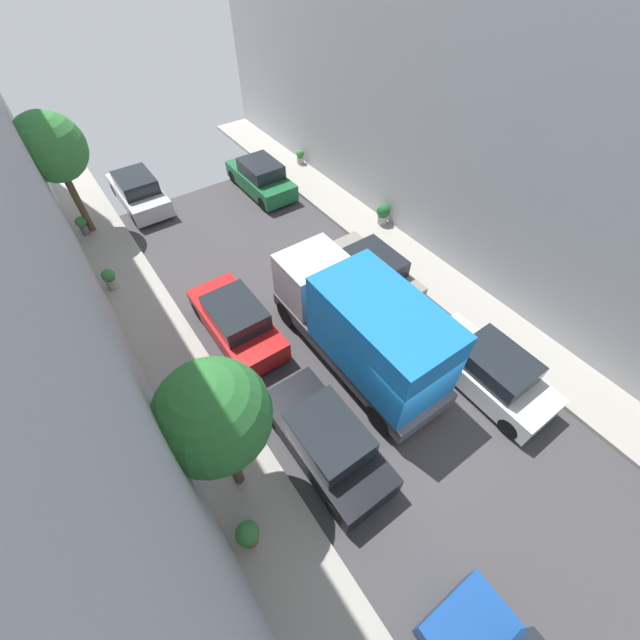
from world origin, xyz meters
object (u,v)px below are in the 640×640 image
Objects in this scene: parked_car_left_3 at (326,440)px; potted_plant_4 at (110,278)px; street_tree_2 at (213,417)px; potted_plant_1 at (248,535)px; potted_plant_3 at (300,156)px; parked_car_left_5 at (139,192)px; parked_car_right_2 at (261,178)px; potted_plant_2 at (82,224)px; street_tree_0 at (51,148)px; delivery_truck at (362,326)px; parked_car_right_1 at (372,271)px; parked_car_right_0 at (489,371)px; parked_car_left_4 at (236,321)px; potted_plant_0 at (383,213)px.

parked_car_left_3 is 10.48m from potted_plant_4.
potted_plant_1 is at bearing -107.30° from street_tree_2.
potted_plant_3 is (11.24, 14.83, -0.18)m from potted_plant_1.
street_tree_2 is at bearing -99.28° from parked_car_left_5.
parked_car_right_2 is 8.36m from potted_plant_2.
parked_car_left_3 is 14.92m from street_tree_0.
potted_plant_4 is (-0.32, -4.28, -3.28)m from street_tree_0.
delivery_truck is 1.30× the size of street_tree_0.
parked_car_right_1 is 9.99m from potted_plant_4.
parked_car_right_0 is 8.49m from street_tree_2.
delivery_truck reaches higher than potted_plant_1.
parked_car_right_1 is at bearing -33.85° from potted_plant_4.
parked_car_left_3 is at bearing -120.93° from potted_plant_3.
parked_car_left_4 is at bearing -72.25° from potted_plant_2.
parked_car_right_2 is at bearing 76.30° from delivery_truck.
parked_car_right_2 is at bearing -8.24° from potted_plant_2.
delivery_truck is at bearing -78.53° from parked_car_left_5.
parked_car_right_0 is 14.09m from parked_car_right_2.
potted_plant_2 is (-2.87, -1.03, -0.09)m from parked_car_left_5.
parked_car_right_2 is (5.40, 7.78, 0.00)m from parked_car_left_4.
parked_car_left_5 is at bearing 136.22° from potted_plant_0.
parked_car_right_0 is at bearing -11.31° from parked_car_left_3.
delivery_truck is 13.53m from potted_plant_2.
delivery_truck is 6.91× the size of potted_plant_0.
street_tree_2 reaches higher than parked_car_right_0.
potted_plant_1 is (-2.84, -16.06, -0.00)m from parked_car_left_5.
parked_car_right_2 is 16.10m from potted_plant_1.
parked_car_left_4 and parked_car_right_0 have the same top height.
street_tree_0 is (-2.58, 14.35, 3.17)m from parked_car_left_3.
potted_plant_0 is (2.97, -5.79, -0.03)m from parked_car_right_2.
parked_car_left_5 is 5.66× the size of potted_plant_3.
potted_plant_0 is at bearing -33.07° from street_tree_0.
potted_plant_1 is 10.89m from potted_plant_4.
parked_car_left_5 is at bearing 79.96° from potted_plant_1.
potted_plant_4 is at bearing -94.22° from street_tree_0.
delivery_truck reaches higher than potted_plant_3.
potted_plant_3 is (2.99, 15.09, -0.18)m from parked_car_right_0.
parked_car_right_1 is at bearing -50.97° from street_tree_0.
potted_plant_4 is (-8.30, 11.15, -0.11)m from parked_car_right_0.
potted_plant_3 is at bearing -1.78° from street_tree_0.
parked_car_left_4 is 0.64× the size of delivery_truck.
delivery_truck is 13.65m from street_tree_0.
delivery_truck is (2.70, -13.30, 1.07)m from parked_car_left_5.
parked_car_left_5 is 0.89× the size of street_tree_2.
parked_car_left_3 is 1.00× the size of parked_car_right_2.
potted_plant_4 is (-5.60, 8.13, -1.18)m from delivery_truck.
potted_plant_3 is 0.87× the size of potted_plant_4.
parked_car_left_5 reaches higher than potted_plant_1.
potted_plant_0 reaches higher than potted_plant_4.
parked_car_right_2 is at bearing -22.45° from parked_car_left_5.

